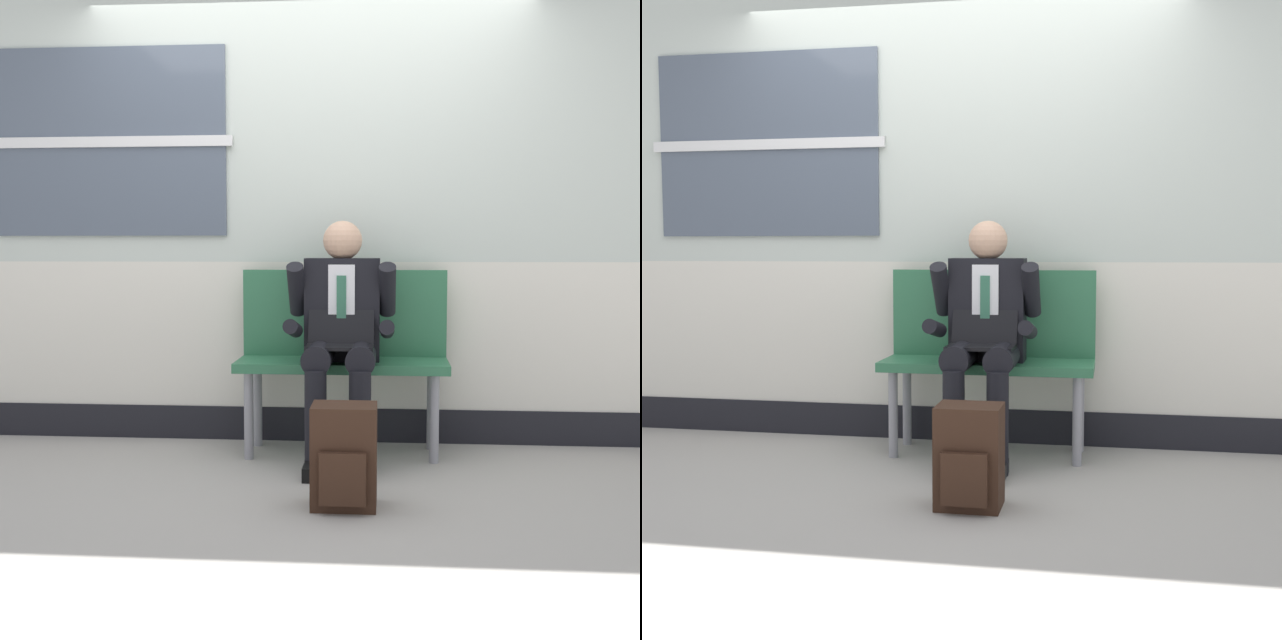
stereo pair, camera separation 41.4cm
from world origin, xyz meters
The scene contains 5 objects.
ground_plane centered at (0.00, 0.00, 0.00)m, with size 18.00×18.00×0.00m, color #9E9991.
station_wall centered at (-0.02, 0.62, 1.49)m, with size 5.78×0.17×3.01m.
bench_with_person centered at (0.21, 0.35, 0.58)m, with size 1.14×0.42×1.00m.
person_seated centered at (0.21, 0.15, 0.68)m, with size 0.57×0.70×1.27m.
backpack centered at (0.27, -0.65, 0.22)m, with size 0.28×0.26×0.45m.
Camera 1 is at (0.46, -4.11, 1.11)m, focal length 46.01 mm.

